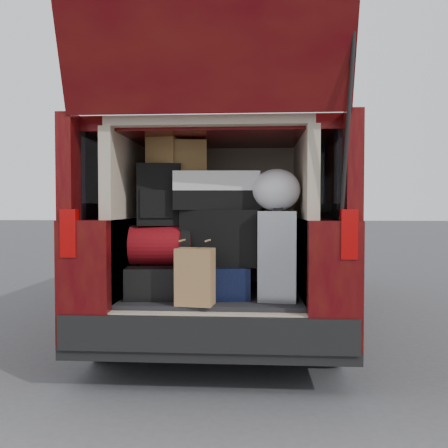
{
  "coord_description": "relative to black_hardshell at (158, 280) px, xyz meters",
  "views": [
    {
      "loc": [
        0.3,
        -3.21,
        1.18
      ],
      "look_at": [
        0.07,
        0.2,
        1.06
      ],
      "focal_mm": 38.0,
      "sensor_mm": 36.0,
      "label": 1
    }
  ],
  "objects": [
    {
      "name": "kraft_bag",
      "position": [
        0.32,
        -0.35,
        0.07
      ],
      "size": [
        0.26,
        0.18,
        0.37
      ],
      "primitive_type": "cube",
      "rotation": [
        0.0,
        0.0,
        -0.15
      ],
      "color": "#9E7047",
      "rests_on": "load_floor"
    },
    {
      "name": "black_hardshell",
      "position": [
        0.0,
        0.0,
        0.0
      ],
      "size": [
        0.45,
        0.58,
        0.22
      ],
      "primitive_type": "cube",
      "rotation": [
        0.0,
        0.0,
        0.09
      ],
      "color": "black",
      "rests_on": "load_floor"
    },
    {
      "name": "plastic_bag_right",
      "position": [
        0.85,
        -0.08,
        0.64
      ],
      "size": [
        0.35,
        0.33,
        0.29
      ],
      "primitive_type": "ellipsoid",
      "rotation": [
        0.0,
        0.0,
        -0.06
      ],
      "color": "white",
      "rests_on": "silver_roller"
    },
    {
      "name": "navy_hardshell",
      "position": [
        0.44,
        0.01,
        0.0
      ],
      "size": [
        0.47,
        0.55,
        0.22
      ],
      "primitive_type": "cube",
      "rotation": [
        0.0,
        0.0,
        0.12
      ],
      "color": "black",
      "rests_on": "load_floor"
    },
    {
      "name": "load_floor",
      "position": [
        0.4,
        0.12,
        -0.38
      ],
      "size": [
        1.24,
        1.05,
        0.55
      ],
      "primitive_type": "cube",
      "color": "black",
      "rests_on": "ground"
    },
    {
      "name": "red_duffel",
      "position": [
        0.03,
        -0.02,
        0.25
      ],
      "size": [
        0.45,
        0.31,
        0.28
      ],
      "primitive_type": "cube",
      "rotation": [
        0.0,
        0.0,
        0.06
      ],
      "color": "maroon",
      "rests_on": "black_hardshell"
    },
    {
      "name": "backpack",
      "position": [
        0.01,
        0.0,
        0.61
      ],
      "size": [
        0.34,
        0.24,
        0.44
      ],
      "primitive_type": "cube",
      "rotation": [
        0.0,
        0.0,
        0.19
      ],
      "color": "black",
      "rests_on": "red_duffel"
    },
    {
      "name": "grocery_sack_lower",
      "position": [
        0.04,
        0.04,
        0.93
      ],
      "size": [
        0.24,
        0.21,
        0.19
      ],
      "primitive_type": "cube",
      "rotation": [
        0.0,
        0.0,
        -0.17
      ],
      "color": "brown",
      "rests_on": "backpack"
    },
    {
      "name": "grocery_sack_upper",
      "position": [
        0.23,
        0.07,
        0.89
      ],
      "size": [
        0.26,
        0.22,
        0.23
      ],
      "primitive_type": "cube",
      "rotation": [
        0.0,
        0.0,
        0.18
      ],
      "color": "brown",
      "rests_on": "twotone_duffel"
    },
    {
      "name": "minivan",
      "position": [
        0.4,
        1.7,
        0.25
      ],
      "size": [
        1.9,
        5.35,
        2.77
      ],
      "color": "black",
      "rests_on": "ground"
    },
    {
      "name": "black_soft_case",
      "position": [
        0.47,
        0.01,
        0.31
      ],
      "size": [
        0.59,
        0.4,
        0.39
      ],
      "primitive_type": "cube",
      "rotation": [
        0.0,
        0.0,
        -0.14
      ],
      "color": "black",
      "rests_on": "navy_hardshell"
    },
    {
      "name": "silver_roller",
      "position": [
        0.86,
        -0.07,
        0.19
      ],
      "size": [
        0.29,
        0.43,
        0.61
      ],
      "primitive_type": "cube",
      "rotation": [
        0.0,
        0.0,
        -0.1
      ],
      "color": "silver",
      "rests_on": "load_floor"
    },
    {
      "name": "twotone_duffel",
      "position": [
        0.43,
        0.04,
        0.64
      ],
      "size": [
        0.62,
        0.35,
        0.27
      ],
      "primitive_type": "cube",
      "rotation": [
        0.0,
        0.0,
        0.06
      ],
      "color": "silver",
      "rests_on": "black_soft_case"
    },
    {
      "name": "ground",
      "position": [
        0.4,
        -0.16,
        -0.66
      ],
      "size": [
        80.0,
        80.0,
        0.0
      ],
      "primitive_type": "plane",
      "color": "#3C3C3F",
      "rests_on": "ground"
    }
  ]
}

